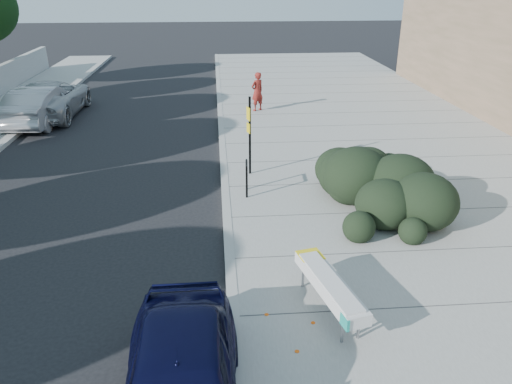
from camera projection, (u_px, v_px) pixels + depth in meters
ground at (230, 265)px, 10.90m from camera, size 120.00×120.00×0.00m
sidewalk_near at (400, 171)px, 15.85m from camera, size 11.20×50.00×0.15m
curb_near at (224, 176)px, 15.43m from camera, size 0.22×50.00×0.17m
bench at (329, 286)px, 8.97m from camera, size 0.94×2.31×0.68m
bike_rack at (247, 175)px, 13.86m from camera, size 0.09×0.63×0.92m
sign_post at (249, 131)px, 14.91m from camera, size 0.13×0.27×2.40m
hedge at (378, 175)px, 13.09m from camera, size 3.50×4.85×1.64m
wagon_silver at (41, 105)px, 20.91m from camera, size 2.08×4.89×1.57m
suv_silver at (50, 98)px, 22.04m from camera, size 2.64×5.61×1.55m
pedestrian at (257, 92)px, 22.22m from camera, size 0.75×0.69×1.71m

